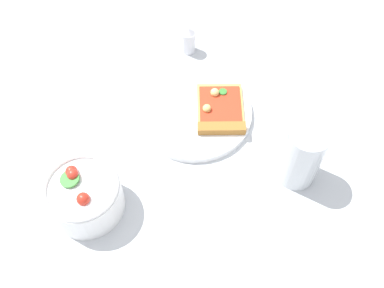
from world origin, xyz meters
TOP-DOWN VIEW (x-y plane):
  - ground_plane at (0.00, 0.00)m, footprint 2.40×2.40m
  - plate at (0.01, -0.03)m, footprint 0.22×0.22m
  - pizza_slice_main at (-0.04, -0.03)m, footprint 0.09×0.12m
  - salad_bowl at (0.19, 0.17)m, footprint 0.13×0.13m
  - soda_glass at (-0.17, 0.09)m, footprint 0.07×0.07m
  - paper_napkin at (-0.00, 0.25)m, footprint 0.16×0.11m
  - pepper_shaker at (0.03, -0.20)m, footprint 0.03×0.03m

SIDE VIEW (x-z plane):
  - ground_plane at x=0.00m, z-range 0.00..0.00m
  - paper_napkin at x=0.00m, z-range 0.00..0.00m
  - plate at x=0.01m, z-range 0.00..0.01m
  - pizza_slice_main at x=-0.04m, z-range 0.01..0.03m
  - pepper_shaker at x=0.03m, z-range 0.00..0.06m
  - salad_bowl at x=0.19m, z-range 0.00..0.08m
  - soda_glass at x=-0.17m, z-range -0.01..0.12m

